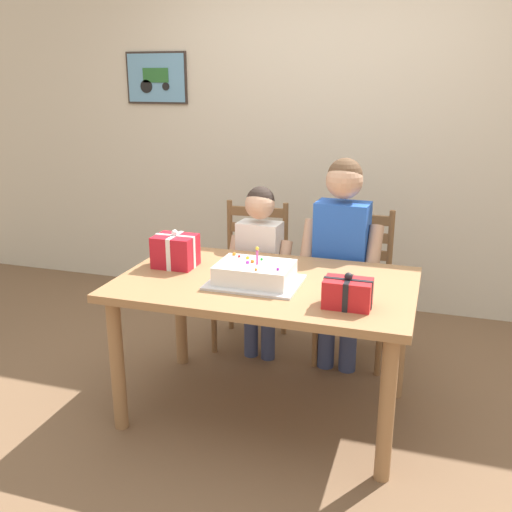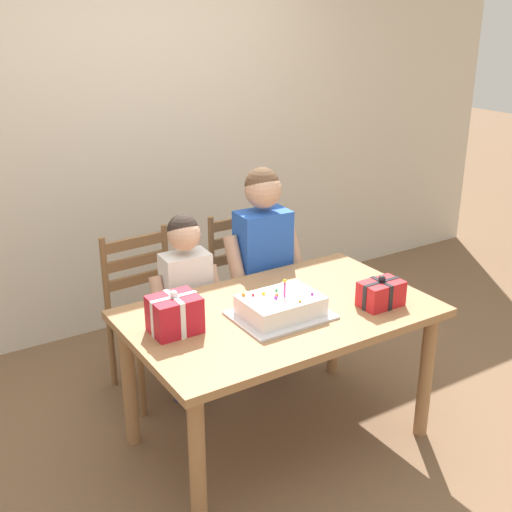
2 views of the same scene
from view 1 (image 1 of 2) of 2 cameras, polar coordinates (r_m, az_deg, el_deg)
The scene contains 10 objects.
ground_plane at distance 3.18m, azimuth 0.91°, elevation -14.96°, with size 20.00×20.00×0.00m, color brown.
back_wall at distance 4.37m, azimuth 7.54°, elevation 11.90°, with size 6.40×0.11×2.60m.
dining_table at distance 2.90m, azimuth 0.97°, elevation -4.20°, with size 1.46×0.89×0.73m.
birthday_cake at distance 2.80m, azimuth -0.11°, elevation -1.79°, with size 0.44×0.34×0.19m.
gift_box_red_large at distance 3.08m, azimuth -7.97°, elevation 0.49°, with size 0.22×0.18×0.20m.
gift_box_beside_cake at distance 2.55m, azimuth 9.05°, elevation -3.65°, with size 0.21×0.14×0.16m.
chair_left at distance 3.77m, azimuth -0.42°, elevation -1.81°, with size 0.45×0.45×0.92m.
chair_right at distance 3.63m, azimuth 9.70°, elevation -2.83°, with size 0.42×0.42×0.92m.
child_older at distance 3.33m, azimuth 8.44°, elevation 1.00°, with size 0.47×0.27×1.28m.
child_younger at distance 3.47m, azimuth 0.36°, elevation -0.11°, with size 0.40×0.23×1.09m.
Camera 1 is at (0.77, -2.58, 1.70)m, focal length 40.47 mm.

